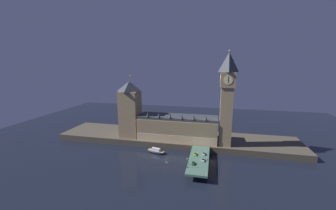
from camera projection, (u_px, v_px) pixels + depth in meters
ground_plane at (166, 159)px, 157.76m from camera, size 400.00×400.00×0.00m
embankment at (176, 138)px, 194.56m from camera, size 220.00×42.00×5.32m
parliament_hall at (178, 128)px, 183.75m from camera, size 69.49×21.62×25.54m
clock_tower at (227, 97)px, 164.47m from camera, size 11.80×11.91×77.09m
victoria_tower at (130, 109)px, 189.12m from camera, size 17.10×17.10×57.19m
bridge at (199, 160)px, 146.78m from camera, size 13.88×46.00×5.58m
car_northbound_lead at (195, 154)px, 151.89m from camera, size 1.86×4.31×1.44m
car_northbound_trail at (193, 163)px, 138.03m from camera, size 1.96×4.37×1.49m
car_southbound_lead at (203, 160)px, 142.69m from camera, size 1.99×4.49×1.44m
car_southbound_trail at (204, 154)px, 152.49m from camera, size 1.88×4.56×1.55m
pedestrian_near_rail at (189, 163)px, 137.73m from camera, size 0.38×0.38×1.64m
pedestrian_mid_walk at (208, 159)px, 143.37m from camera, size 0.38×0.38×1.81m
street_lamp_near at (187, 162)px, 133.02m from camera, size 1.34×0.60×6.51m
boat_upstream at (156, 151)px, 168.31m from camera, size 16.62×7.83×4.31m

